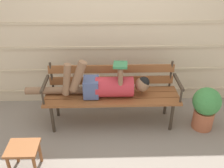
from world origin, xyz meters
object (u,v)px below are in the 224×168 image
Objects in this scene: park_bench at (112,90)px; reclining_person at (104,85)px; footstool at (23,152)px; potted_plant at (206,107)px.

park_bench is 0.18m from reclining_person.
footstool is at bearing -137.26° from reclining_person.
potted_plant is at bearing -9.45° from park_bench.
footstool is (-0.90, -0.83, -0.36)m from reclining_person.
park_bench is at bearing 42.01° from footstool.
reclining_person is 1.28m from footstool.
footstool is 2.37m from potted_plant.
park_bench is at bearing 34.78° from reclining_person.
potted_plant is at bearing -5.86° from reclining_person.
park_bench is 1.09× the size of reclining_person.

